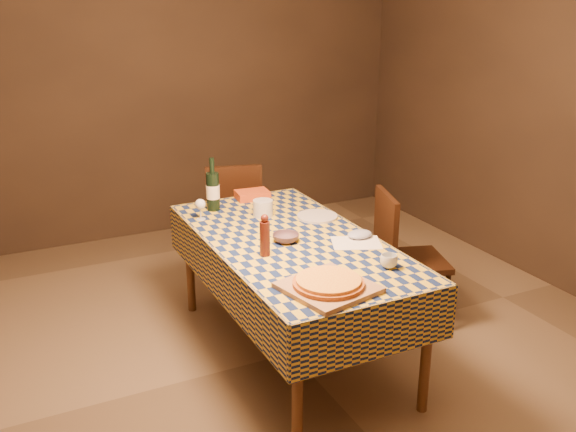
{
  "coord_description": "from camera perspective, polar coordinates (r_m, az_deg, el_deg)",
  "views": [
    {
      "loc": [
        -1.57,
        -3.15,
        2.16
      ],
      "look_at": [
        0.0,
        0.05,
        0.9
      ],
      "focal_mm": 40.0,
      "sensor_mm": 36.0,
      "label": 1
    }
  ],
  "objects": [
    {
      "name": "white_plate",
      "position": [
        4.14,
        2.62,
        -0.03
      ],
      "size": [
        0.32,
        0.32,
        0.02
      ],
      "primitive_type": "cylinder",
      "rotation": [
        0.0,
        0.0,
        0.27
      ],
      "color": "silver",
      "rests_on": "dining_table"
    },
    {
      "name": "room",
      "position": [
        3.61,
        0.35,
        6.51
      ],
      "size": [
        5.0,
        5.1,
        2.7
      ],
      "color": "brown",
      "rests_on": "ground"
    },
    {
      "name": "pizza",
      "position": [
        3.15,
        3.61,
        -5.88
      ],
      "size": [
        0.4,
        0.4,
        0.04
      ],
      "color": "#A5511B",
      "rests_on": "cutting_board"
    },
    {
      "name": "bowl",
      "position": [
        3.74,
        -0.19,
        -1.95
      ],
      "size": [
        0.17,
        0.17,
        0.05
      ],
      "primitive_type": "imported",
      "rotation": [
        0.0,
        0.0,
        0.14
      ],
      "color": "#573F49",
      "rests_on": "dining_table"
    },
    {
      "name": "wine_bottle",
      "position": [
        4.28,
        -6.69,
        2.26
      ],
      "size": [
        0.11,
        0.11,
        0.36
      ],
      "color": "black",
      "rests_on": "dining_table"
    },
    {
      "name": "tumbler",
      "position": [
        3.43,
        8.96,
        -3.99
      ],
      "size": [
        0.12,
        0.12,
        0.07
      ],
      "primitive_type": "imported",
      "rotation": [
        0.0,
        0.0,
        -0.37
      ],
      "color": "silver",
      "rests_on": "dining_table"
    },
    {
      "name": "flour_bag",
      "position": [
        3.82,
        6.39,
        -1.62
      ],
      "size": [
        0.17,
        0.14,
        0.04
      ],
      "primitive_type": "ellipsoid",
      "rotation": [
        0.0,
        0.0,
        0.14
      ],
      "color": "#99A3C5",
      "rests_on": "dining_table"
    },
    {
      "name": "dining_table",
      "position": [
        3.81,
        0.33,
        -3.15
      ],
      "size": [
        0.94,
        1.84,
        0.77
      ],
      "color": "brown",
      "rests_on": "ground"
    },
    {
      "name": "pepper_mill",
      "position": [
        3.52,
        -2.08,
        -1.82
      ],
      "size": [
        0.06,
        0.06,
        0.24
      ],
      "color": "#4D1A12",
      "rests_on": "dining_table"
    },
    {
      "name": "flour_patch",
      "position": [
        3.75,
        6.09,
        -2.39
      ],
      "size": [
        0.34,
        0.31,
        0.0
      ],
      "primitive_type": "cube",
      "rotation": [
        0.0,
        0.0,
        -0.41
      ],
      "color": "white",
      "rests_on": "dining_table"
    },
    {
      "name": "takeout_container",
      "position": [
        4.51,
        -3.19,
        1.9
      ],
      "size": [
        0.24,
        0.18,
        0.06
      ],
      "primitive_type": "cube",
      "rotation": [
        0.0,
        0.0,
        -0.09
      ],
      "color": "#C34819",
      "rests_on": "dining_table"
    },
    {
      "name": "chair_far",
      "position": [
        4.99,
        -4.9,
        0.27
      ],
      "size": [
        0.52,
        0.52,
        0.93
      ],
      "color": "black",
      "rests_on": "ground"
    },
    {
      "name": "deli_tub",
      "position": [
        4.15,
        -2.24,
        0.7
      ],
      "size": [
        0.13,
        0.13,
        0.11
      ],
      "primitive_type": "cylinder",
      "rotation": [
        0.0,
        0.0,
        -0.02
      ],
      "color": "silver",
      "rests_on": "dining_table"
    },
    {
      "name": "wine_glass",
      "position": [
        4.11,
        -7.81,
        0.97
      ],
      "size": [
        0.07,
        0.07,
        0.14
      ],
      "color": "silver",
      "rests_on": "dining_table"
    },
    {
      "name": "chair_right",
      "position": [
        4.31,
        10.04,
        -3.17
      ],
      "size": [
        0.53,
        0.53,
        0.93
      ],
      "color": "black",
      "rests_on": "ground"
    },
    {
      "name": "cutting_board",
      "position": [
        3.16,
        3.6,
        -6.36
      ],
      "size": [
        0.48,
        0.48,
        0.03
      ],
      "primitive_type": "cube",
      "rotation": [
        0.0,
        0.0,
        0.23
      ],
      "color": "#A1734B",
      "rests_on": "dining_table"
    }
  ]
}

